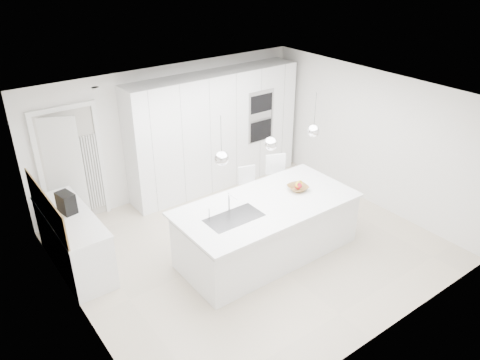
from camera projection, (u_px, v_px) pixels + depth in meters
floor at (251, 246)px, 7.68m from camera, size 5.50×5.50×0.00m
wall_back at (171, 131)px, 8.90m from camera, size 5.50×0.00×5.50m
wall_left at (72, 240)px, 5.66m from camera, size 0.00×5.00×5.00m
ceiling at (253, 99)px, 6.54m from camera, size 5.50×5.50×0.00m
tall_cabinets at (215, 131)px, 9.15m from camera, size 3.60×0.60×2.30m
oven_stack at (261, 116)px, 9.31m from camera, size 0.62×0.04×1.05m
doorway_frame at (72, 168)px, 7.95m from camera, size 1.11×0.08×2.13m
hallway_door at (58, 174)px, 7.79m from camera, size 0.76×0.38×2.00m
radiator at (92, 173)px, 8.19m from camera, size 0.32×0.04×1.40m
left_base_cabinets at (74, 242)px, 7.05m from camera, size 0.60×1.80×0.86m
left_worktop at (69, 216)px, 6.84m from camera, size 0.62×1.82×0.04m
oak_backsplash at (46, 206)px, 6.57m from camera, size 0.02×1.80×0.50m
island_base at (268, 230)px, 7.32m from camera, size 2.80×1.20×0.86m
island_worktop at (267, 204)px, 7.15m from camera, size 2.84×1.40×0.04m
island_sink at (234, 222)px, 6.80m from camera, size 0.84×0.44×0.18m
island_tap at (229, 202)px, 6.87m from camera, size 0.02×0.02×0.30m
pendant_left at (222, 158)px, 6.20m from camera, size 0.20×0.20×0.20m
pendant_mid at (271, 144)px, 6.65m from camera, size 0.20×0.20×0.20m
pendant_right at (314, 131)px, 7.10m from camera, size 0.20×0.20×0.20m
fruit_bowl at (298, 188)px, 7.50m from camera, size 0.36×0.36×0.08m
espresso_machine at (66, 203)px, 6.84m from camera, size 0.24×0.32×0.31m
bar_stool_left at (251, 195)px, 8.19m from camera, size 0.44×0.53×1.00m
bar_stool_right at (280, 187)px, 8.33m from camera, size 0.55×0.63×1.14m
apple_a at (298, 187)px, 7.46m from camera, size 0.09×0.09×0.09m
apple_b at (299, 186)px, 7.49m from camera, size 0.09×0.09×0.09m
apple_c at (297, 187)px, 7.48m from camera, size 0.07×0.07×0.07m
banana_bunch at (299, 184)px, 7.46m from camera, size 0.23×0.16×0.20m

